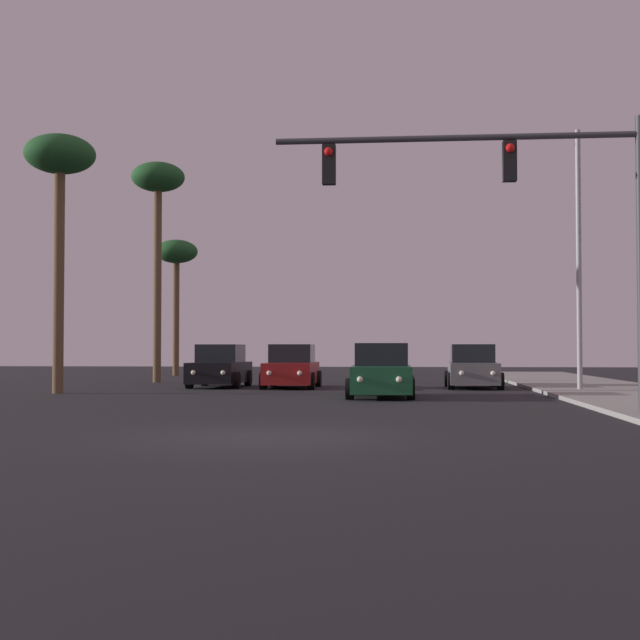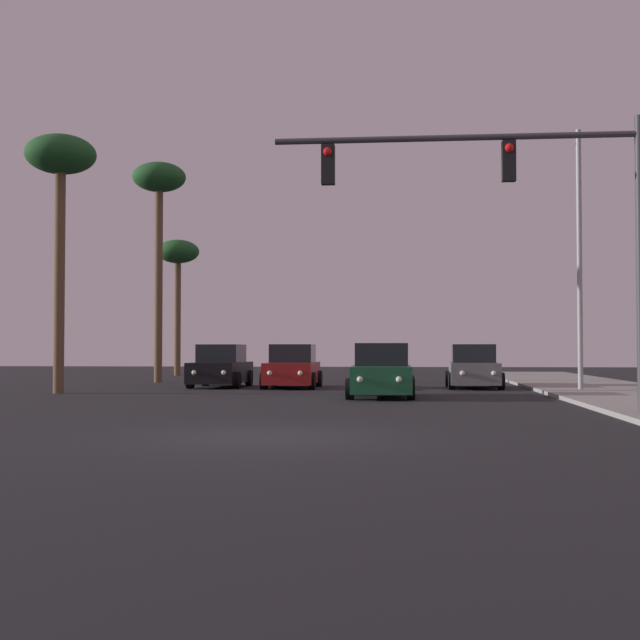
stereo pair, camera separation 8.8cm
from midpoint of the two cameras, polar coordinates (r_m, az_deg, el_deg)
ground_plane at (r=15.39m, az=-3.73°, el=-7.46°), size 120.00×120.00×0.00m
car_black at (r=35.30m, az=-6.49°, el=-3.06°), size 2.04×4.33×1.68m
car_grey at (r=34.68m, az=9.67°, el=-3.06°), size 2.04×4.33×1.68m
car_green at (r=27.73m, az=3.85°, el=-3.39°), size 2.04×4.33×1.68m
car_red at (r=34.38m, az=-1.89°, el=-3.10°), size 2.04×4.32×1.68m
traffic_light_mast at (r=20.40m, az=13.18°, el=7.41°), size 8.16×0.36×6.50m
street_lamp at (r=32.15m, az=15.92°, el=4.66°), size 1.74×0.24×9.00m
palm_tree_far at (r=51.01m, az=-9.23°, el=3.93°), size 2.40×2.40×7.67m
palm_tree_mid at (r=41.27m, az=-10.39°, el=8.13°), size 2.40×2.40×9.94m
palm_tree_near at (r=31.96m, az=-16.39°, el=9.28°), size 2.40×2.40×8.80m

